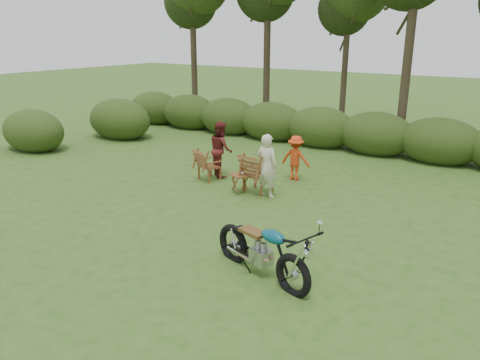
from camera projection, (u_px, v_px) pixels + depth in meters
The scene contains 10 objects.
ground at pixel (217, 254), 8.58m from camera, with size 80.00×80.00×0.00m, color #2C4F1A.
tree_line at pixel (408, 34), 14.90m from camera, with size 22.52×11.62×8.14m.
motorcycle at pixel (261, 274), 7.86m from camera, with size 2.08×0.79×1.19m, color #0B7D98, non-canonical shape.
lawn_chair_right at pixel (258, 192), 11.92m from camera, with size 0.69×0.69×1.01m, color brown, non-canonical shape.
lawn_chair_left at pixel (210, 180), 12.90m from camera, with size 0.60×0.60×0.87m, color brown, non-canonical shape.
side_table at pixel (240, 184), 11.76m from camera, with size 0.47×0.39×0.48m, color brown, non-canonical shape.
cup at pixel (242, 173), 11.68m from camera, with size 0.12×0.12×0.09m, color beige.
adult_a at pixel (266, 196), 11.58m from camera, with size 0.58×0.38×1.58m, color beige.
adult_b at pixel (221, 175), 13.27m from camera, with size 0.75×0.59×1.55m, color maroon.
child at pixel (295, 180), 12.89m from camera, with size 0.80×0.46×1.23m, color red.
Camera 1 is at (4.65, -6.24, 3.90)m, focal length 35.00 mm.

